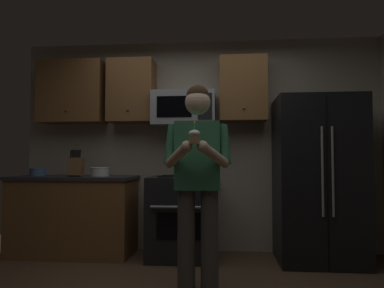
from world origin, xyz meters
name	(u,v)px	position (x,y,z in m)	size (l,w,h in m)	color
wall_back	(198,145)	(0.00, 1.75, 1.30)	(4.40, 0.10, 2.60)	#B7AD99
oven_range	(183,217)	(-0.15, 1.36, 0.46)	(0.76, 0.70, 0.93)	black
microwave	(184,109)	(-0.15, 1.48, 1.72)	(0.74, 0.41, 0.40)	#9EA0A5
refrigerator	(318,179)	(1.35, 1.32, 0.90)	(0.90, 0.75, 1.80)	black
cabinet_row_upper	(138,91)	(-0.72, 1.53, 1.95)	(2.78, 0.36, 0.76)	brown
counter_left	(74,215)	(-1.45, 1.38, 0.46)	(1.44, 0.66, 0.92)	brown
knife_block	(76,166)	(-1.41, 1.33, 1.04)	(0.16, 0.15, 0.32)	brown
bowl_large_white	(100,171)	(-1.14, 1.40, 0.97)	(0.23, 0.23, 0.10)	white
bowl_small_colored	(38,172)	(-1.92, 1.42, 0.97)	(0.20, 0.20, 0.09)	#4C7299
person	(198,174)	(0.10, 0.32, 1.00)	(0.60, 0.48, 1.76)	#4C4742
cupcake	(194,137)	(0.10, -0.01, 1.29)	(0.09, 0.09, 0.17)	#A87F56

